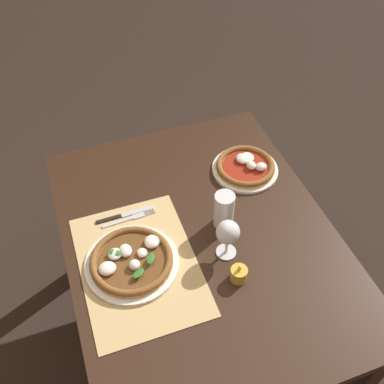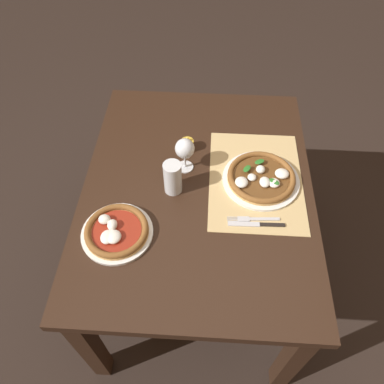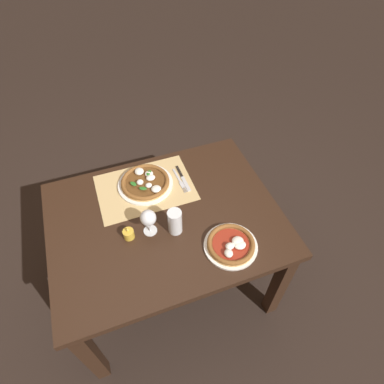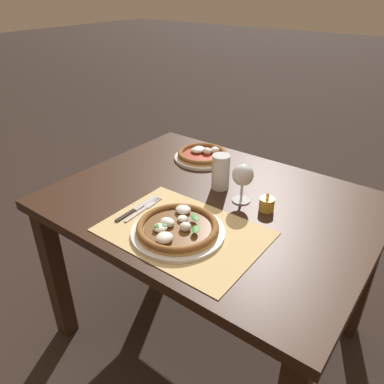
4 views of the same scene
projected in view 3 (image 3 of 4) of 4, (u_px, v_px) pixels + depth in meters
name	position (u px, v px, depth m)	size (l,w,h in m)	color
ground_plane	(171.00, 280.00, 2.26)	(24.00, 24.00, 0.00)	black
dining_table	(166.00, 228.00, 1.78)	(1.21, 0.94, 0.74)	black
paper_placemat	(145.00, 188.00, 1.83)	(0.54, 0.38, 0.00)	tan
pizza_near	(145.00, 182.00, 1.83)	(0.32, 0.32, 0.05)	silver
pizza_far	(231.00, 245.00, 1.57)	(0.27, 0.27, 0.05)	silver
wine_glass	(148.00, 219.00, 1.56)	(0.08, 0.08, 0.16)	silver
pint_glass	(175.00, 222.00, 1.59)	(0.07, 0.07, 0.15)	silver
fork	(180.00, 181.00, 1.87)	(0.03, 0.20, 0.00)	#B7B7BC
knife	(183.00, 178.00, 1.88)	(0.02, 0.22, 0.01)	black
votive_candle	(129.00, 234.00, 1.60)	(0.06, 0.06, 0.07)	gold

